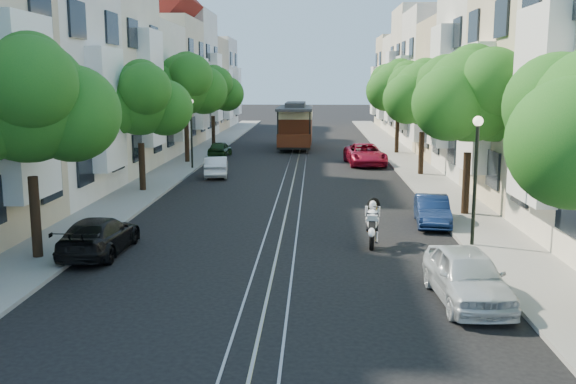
# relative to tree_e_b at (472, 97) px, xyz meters

# --- Properties ---
(ground) EXTENTS (200.00, 200.00, 0.00)m
(ground) POSITION_rel_tree_e_b_xyz_m (-7.26, 19.02, -4.73)
(ground) COLOR black
(ground) RESTS_ON ground
(sidewalk_east) EXTENTS (2.50, 80.00, 0.12)m
(sidewalk_east) POSITION_rel_tree_e_b_xyz_m (-0.01, 19.02, -4.67)
(sidewalk_east) COLOR gray
(sidewalk_east) RESTS_ON ground
(sidewalk_west) EXTENTS (2.50, 80.00, 0.12)m
(sidewalk_west) POSITION_rel_tree_e_b_xyz_m (-14.51, 19.02, -4.67)
(sidewalk_west) COLOR gray
(sidewalk_west) RESTS_ON ground
(rail_left) EXTENTS (0.06, 80.00, 0.02)m
(rail_left) POSITION_rel_tree_e_b_xyz_m (-7.81, 19.02, -4.72)
(rail_left) COLOR gray
(rail_left) RESTS_ON ground
(rail_slot) EXTENTS (0.06, 80.00, 0.02)m
(rail_slot) POSITION_rel_tree_e_b_xyz_m (-7.26, 19.02, -4.72)
(rail_slot) COLOR gray
(rail_slot) RESTS_ON ground
(rail_right) EXTENTS (0.06, 80.00, 0.02)m
(rail_right) POSITION_rel_tree_e_b_xyz_m (-6.71, 19.02, -4.72)
(rail_right) COLOR gray
(rail_right) RESTS_ON ground
(lane_line) EXTENTS (0.08, 80.00, 0.01)m
(lane_line) POSITION_rel_tree_e_b_xyz_m (-7.26, 19.02, -4.73)
(lane_line) COLOR tan
(lane_line) RESTS_ON ground
(townhouses_east) EXTENTS (7.75, 72.00, 12.00)m
(townhouses_east) POSITION_rel_tree_e_b_xyz_m (4.61, 18.94, 0.45)
(townhouses_east) COLOR beige
(townhouses_east) RESTS_ON ground
(townhouses_west) EXTENTS (7.75, 72.00, 11.76)m
(townhouses_west) POSITION_rel_tree_e_b_xyz_m (-19.13, 18.94, 0.35)
(townhouses_west) COLOR silver
(townhouses_west) RESTS_ON ground
(tree_e_b) EXTENTS (4.93, 4.08, 6.68)m
(tree_e_b) POSITION_rel_tree_e_b_xyz_m (0.00, 0.00, 0.00)
(tree_e_b) COLOR black
(tree_e_b) RESTS_ON ground
(tree_e_c) EXTENTS (4.84, 3.99, 6.52)m
(tree_e_c) POSITION_rel_tree_e_b_xyz_m (-0.00, 11.00, -0.13)
(tree_e_c) COLOR black
(tree_e_c) RESTS_ON ground
(tree_e_d) EXTENTS (5.01, 4.16, 6.85)m
(tree_e_d) POSITION_rel_tree_e_b_xyz_m (0.00, 22.00, 0.13)
(tree_e_d) COLOR black
(tree_e_d) RESTS_ON ground
(tree_w_a) EXTENTS (4.93, 4.08, 6.68)m
(tree_w_a) POSITION_rel_tree_e_b_xyz_m (-14.40, -7.00, 0.00)
(tree_w_a) COLOR black
(tree_w_a) RESTS_ON ground
(tree_w_b) EXTENTS (4.72, 3.87, 6.27)m
(tree_w_b) POSITION_rel_tree_e_b_xyz_m (-14.40, 5.00, -0.34)
(tree_w_b) COLOR black
(tree_w_b) RESTS_ON ground
(tree_w_c) EXTENTS (5.13, 4.28, 7.09)m
(tree_w_c) POSITION_rel_tree_e_b_xyz_m (-14.40, 16.00, 0.34)
(tree_w_c) COLOR black
(tree_w_c) RESTS_ON ground
(tree_w_d) EXTENTS (4.84, 3.99, 6.52)m
(tree_w_d) POSITION_rel_tree_e_b_xyz_m (-14.40, 27.00, -0.13)
(tree_w_d) COLOR black
(tree_w_d) RESTS_ON ground
(lamp_east) EXTENTS (0.32, 0.32, 4.16)m
(lamp_east) POSITION_rel_tree_e_b_xyz_m (-0.96, -4.98, -1.89)
(lamp_east) COLOR black
(lamp_east) RESTS_ON ground
(lamp_west) EXTENTS (0.32, 0.32, 4.16)m
(lamp_west) POSITION_rel_tree_e_b_xyz_m (-13.56, 13.02, -1.89)
(lamp_west) COLOR black
(lamp_west) RESTS_ON ground
(sportbike_rider) EXTENTS (0.64, 1.91, 1.56)m
(sportbike_rider) POSITION_rel_tree_e_b_xyz_m (-4.18, -4.78, -3.88)
(sportbike_rider) COLOR black
(sportbike_rider) RESTS_ON ground
(cable_car) EXTENTS (2.74, 8.68, 3.33)m
(cable_car) POSITION_rel_tree_e_b_xyz_m (-7.66, 26.04, -2.76)
(cable_car) COLOR black
(cable_car) RESTS_ON ground
(parked_car_e_near) EXTENTS (1.78, 3.98, 1.33)m
(parked_car_e_near) POSITION_rel_tree_e_b_xyz_m (-2.34, -10.17, -4.07)
(parked_car_e_near) COLOR silver
(parked_car_e_near) RESTS_ON ground
(parked_car_e_mid) EXTENTS (1.45, 3.44, 1.10)m
(parked_car_e_mid) POSITION_rel_tree_e_b_xyz_m (-1.66, -1.61, -4.18)
(parked_car_e_mid) COLOR #0D1E44
(parked_car_e_mid) RESTS_ON ground
(parked_car_e_far) EXTENTS (2.70, 5.13, 1.37)m
(parked_car_e_far) POSITION_rel_tree_e_b_xyz_m (-2.86, 15.71, -4.05)
(parked_car_e_far) COLOR maroon
(parked_car_e_far) RESTS_ON ground
(parked_car_w_near) EXTENTS (1.74, 4.11, 1.18)m
(parked_car_w_near) POSITION_rel_tree_e_b_xyz_m (-12.82, -6.21, -4.14)
(parked_car_w_near) COLOR black
(parked_car_w_near) RESTS_ON ground
(parked_car_w_mid) EXTENTS (1.65, 3.64, 1.16)m
(parked_car_w_mid) POSITION_rel_tree_e_b_xyz_m (-11.66, 10.24, -4.15)
(parked_car_w_mid) COLOR silver
(parked_car_w_mid) RESTS_ON ground
(parked_car_w_far) EXTENTS (1.48, 3.32, 1.11)m
(parked_car_w_far) POSITION_rel_tree_e_b_xyz_m (-12.86, 19.76, -4.18)
(parked_car_w_far) COLOR black
(parked_car_w_far) RESTS_ON ground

